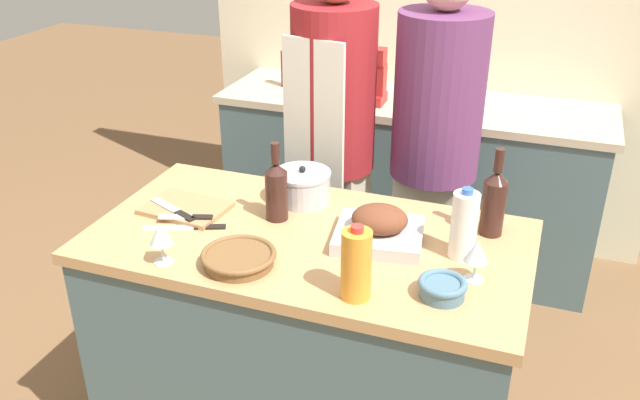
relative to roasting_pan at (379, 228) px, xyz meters
name	(u,v)px	position (x,y,z in m)	size (l,w,h in m)	color
kitchen_island	(309,347)	(-0.23, -0.05, -0.51)	(1.45, 0.77, 0.92)	#4C666B
back_counter	(408,179)	(-0.23, 1.49, -0.51)	(2.04, 0.60, 0.91)	#4C666B
back_wall	(432,17)	(-0.23, 1.84, 0.31)	(2.54, 0.10, 2.55)	beige
roasting_pan	(379,228)	(0.00, 0.00, 0.00)	(0.31, 0.29, 0.13)	#BCBCC1
wicker_basket	(239,258)	(-0.36, -0.29, -0.02)	(0.23, 0.23, 0.05)	brown
cutting_board	(186,208)	(-0.70, -0.02, -0.04)	(0.30, 0.23, 0.02)	#AD7F51
stock_pot	(303,186)	(-0.34, 0.19, 0.01)	(0.21, 0.21, 0.14)	#B7B7BC
mixing_bowl	(442,288)	(0.25, -0.24, -0.02)	(0.14, 0.14, 0.05)	slate
juice_jug	(356,264)	(0.02, -0.32, 0.06)	(0.09, 0.09, 0.23)	orange
milk_jug	(464,225)	(0.27, 0.00, 0.06)	(0.08, 0.08, 0.24)	white
wine_bottle_green	(494,201)	(0.33, 0.18, 0.07)	(0.08, 0.08, 0.30)	#381E19
wine_bottle_dark	(276,189)	(-0.37, 0.03, 0.06)	(0.08, 0.08, 0.28)	#381E19
wine_glass_left	(161,235)	(-0.59, -0.35, 0.05)	(0.07, 0.07, 0.14)	silver
wine_glass_right	(477,252)	(0.33, -0.12, 0.05)	(0.07, 0.07, 0.13)	silver
knife_chef	(187,228)	(-0.63, -0.14, -0.05)	(0.27, 0.13, 0.01)	#B7B7BC
knife_paring	(188,217)	(-0.65, -0.10, -0.03)	(0.18, 0.09, 0.01)	#B7B7BC
knife_bread	(174,210)	(-0.72, -0.07, -0.03)	(0.22, 0.12, 0.01)	#B7B7BC
stand_mixer	(368,80)	(-0.44, 1.38, 0.06)	(0.18, 0.14, 0.29)	#B22323
condiment_bottle_tall	(286,68)	(-0.95, 1.50, 0.04)	(0.06, 0.06, 0.22)	maroon
condiment_bottle_short	(354,78)	(-0.58, 1.57, 0.00)	(0.05, 0.05, 0.13)	maroon
condiment_bottle_extra	(319,66)	(-0.80, 1.62, 0.04)	(0.06, 0.06, 0.21)	maroon
person_cook_aproned	(333,139)	(-0.40, 0.71, -0.01)	(0.35, 0.37, 1.73)	beige
person_cook_guest	(435,147)	(0.02, 0.81, -0.03)	(0.37, 0.37, 1.71)	beige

